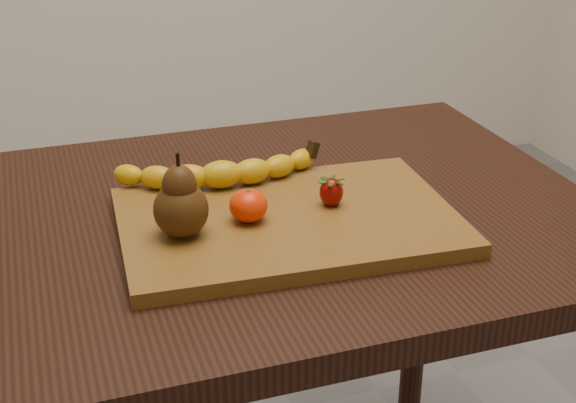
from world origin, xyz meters
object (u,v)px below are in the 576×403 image
object	(u,v)px
cutting_board	(288,221)
mandarin	(248,206)
table	(250,271)
pear	(180,195)

from	to	relation	value
cutting_board	mandarin	world-z (taller)	mandarin
cutting_board	mandarin	bearing A→B (deg)	-178.01
mandarin	cutting_board	bearing A→B (deg)	-1.21
table	cutting_board	distance (m)	0.13
table	pear	distance (m)	0.22
table	mandarin	size ratio (longest dim) A/B	19.44
table	mandarin	xyz separation A→B (m)	(-0.02, -0.06, 0.14)
cutting_board	pear	size ratio (longest dim) A/B	4.08
pear	mandarin	size ratio (longest dim) A/B	2.15
table	mandarin	distance (m)	0.15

